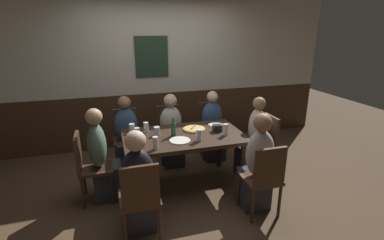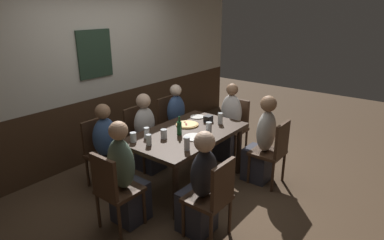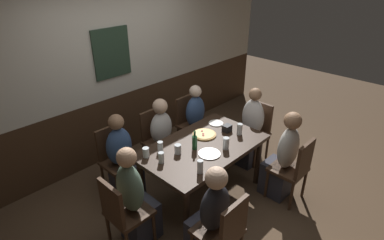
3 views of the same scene
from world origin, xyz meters
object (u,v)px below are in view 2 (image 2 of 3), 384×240
at_px(chair_head_west, 114,188).
at_px(tumbler_water, 164,134).
at_px(person_left_far, 109,154).
at_px(plate_white_large, 194,137).
at_px(dining_table, 187,138).
at_px(person_right_near, 262,146).
at_px(chair_left_near, 213,195).
at_px(chair_mid_far, 140,134).
at_px(pint_glass_amber, 209,129).
at_px(beer_bottle_green, 179,128).
at_px(person_head_east, 229,128).
at_px(beer_glass_tall, 133,138).
at_px(chair_right_far, 171,121).
at_px(person_right_far, 179,125).
at_px(person_left_near, 200,191).
at_px(person_mid_far, 148,138).
at_px(person_head_west, 126,181).
at_px(plate_white_small, 197,117).
at_px(chair_right_near, 273,150).
at_px(condiment_caddy, 209,119).
at_px(chair_left_far, 101,149).
at_px(chair_head_east, 235,124).
at_px(beer_glass_half, 187,144).
at_px(tumbler_short, 147,133).
at_px(pizza, 187,124).
at_px(highball_clear, 149,140).

bearing_deg(chair_head_west, tumbler_water, 5.83).
bearing_deg(person_left_far, plate_white_large, -57.17).
relative_size(dining_table, person_right_near, 1.30).
height_order(chair_left_near, chair_mid_far, same).
distance_m(pint_glass_amber, beer_bottle_green, 0.37).
relative_size(person_head_east, beer_glass_tall, 10.23).
height_order(chair_right_far, person_right_far, person_right_far).
xyz_separation_m(chair_mid_far, person_left_near, (-0.68, -1.60, -0.01)).
bearing_deg(person_head_east, person_mid_far, 145.07).
xyz_separation_m(person_head_west, pint_glass_amber, (1.15, -0.25, 0.30)).
xyz_separation_m(person_head_east, plate_white_small, (-0.49, 0.24, 0.26)).
xyz_separation_m(chair_right_near, beer_bottle_green, (-0.81, 0.89, 0.34)).
relative_size(chair_head_west, person_left_near, 0.77).
xyz_separation_m(chair_right_near, condiment_caddy, (-0.21, 0.88, 0.29)).
bearing_deg(tumbler_water, person_right_far, 31.87).
distance_m(person_mid_far, pint_glass_amber, 1.03).
height_order(chair_mid_far, person_head_west, person_head_west).
distance_m(person_right_near, person_head_east, 0.80).
bearing_deg(chair_mid_far, person_mid_far, -90.00).
height_order(chair_mid_far, person_head_east, person_head_east).
bearing_deg(chair_left_far, person_head_east, -27.28).
distance_m(chair_right_far, plate_white_large, 1.35).
bearing_deg(person_right_far, chair_right_near, -90.00).
bearing_deg(pint_glass_amber, chair_left_near, -141.96).
height_order(chair_head_east, beer_bottle_green, beer_bottle_green).
bearing_deg(person_head_east, condiment_caddy, -179.58).
relative_size(chair_right_near, beer_glass_half, 5.83).
distance_m(chair_head_east, beer_glass_tall, 1.87).
distance_m(person_head_west, beer_bottle_green, 0.96).
bearing_deg(beer_glass_half, beer_bottle_green, 50.51).
relative_size(person_mid_far, person_right_near, 0.93).
height_order(tumbler_water, condiment_caddy, tumbler_water).
height_order(chair_right_far, person_left_far, person_left_far).
height_order(tumbler_short, condiment_caddy, tumbler_short).
xyz_separation_m(person_left_near, pizza, (0.87, 0.86, 0.27)).
height_order(chair_head_west, beer_bottle_green, beer_bottle_green).
bearing_deg(person_right_far, person_head_west, -157.23).
distance_m(person_head_west, person_right_far, 1.86).
bearing_deg(chair_mid_far, chair_left_far, 180.00).
bearing_deg(person_left_near, beer_glass_tall, 87.10).
bearing_deg(chair_left_far, person_left_far, -90.00).
bearing_deg(highball_clear, tumbler_short, 51.57).
bearing_deg(highball_clear, person_head_west, -168.82).
height_order(beer_glass_half, highball_clear, beer_glass_half).
bearing_deg(chair_head_east, chair_right_near, -119.98).
bearing_deg(chair_right_far, dining_table, -127.70).
xyz_separation_m(beer_glass_half, beer_bottle_green, (0.30, 0.36, 0.02)).
xyz_separation_m(chair_left_near, person_left_near, (0.00, 0.16, -0.01)).
bearing_deg(person_right_near, beer_bottle_green, 137.86).
distance_m(chair_left_far, condiment_caddy, 1.48).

